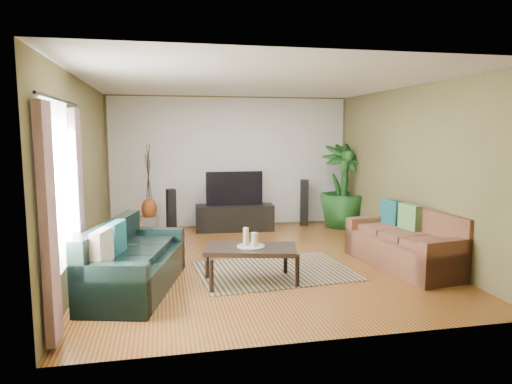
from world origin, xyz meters
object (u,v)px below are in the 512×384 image
object	(u,v)px
sofa_left	(136,257)
coffee_table	(251,265)
tv_stand	(235,218)
potted_plant	(343,186)
pedestal	(150,225)
vase	(149,209)
side_table	(126,237)
sofa_right	(405,238)
speaker_left	(171,212)
television	(234,188)
speaker_right	(304,203)

from	to	relation	value
sofa_left	coffee_table	bearing A→B (deg)	-76.42
tv_stand	potted_plant	xyz separation A→B (m)	(2.26, -0.10, 0.60)
sofa_left	pedestal	size ratio (longest dim) A/B	5.90
vase	side_table	bearing A→B (deg)	-103.82
vase	pedestal	bearing A→B (deg)	0.00
sofa_left	side_table	world-z (taller)	sofa_left
sofa_right	vase	size ratio (longest dim) A/B	4.48
sofa_left	speaker_left	bearing A→B (deg)	5.14
speaker_left	sofa_right	bearing A→B (deg)	-53.89
television	speaker_left	bearing A→B (deg)	-172.16
television	speaker_left	xyz separation A→B (m)	(-1.26, -0.17, -0.41)
speaker_left	speaker_right	distance (m)	2.82
speaker_right	vase	distance (m)	3.21
side_table	television	bearing A→B (deg)	33.17
coffee_table	sofa_left	bearing A→B (deg)	-166.98
sofa_right	tv_stand	bearing A→B (deg)	-154.20
sofa_left	pedestal	distance (m)	3.31
sofa_left	coffee_table	distance (m)	1.47
sofa_right	vase	bearing A→B (deg)	-138.33
speaker_left	pedestal	xyz separation A→B (m)	(-0.42, 0.25, -0.28)
pedestal	vase	xyz separation A→B (m)	(0.00, 0.00, 0.32)
coffee_table	tv_stand	xyz separation A→B (m)	(0.30, 3.22, 0.02)
side_table	coffee_table	bearing A→B (deg)	-48.20
sofa_right	television	distance (m)	3.66
television	sofa_right	bearing A→B (deg)	-55.51
speaker_right	pedestal	xyz separation A→B (m)	(-3.21, -0.13, -0.32)
pedestal	tv_stand	bearing A→B (deg)	-3.30
sofa_right	pedestal	world-z (taller)	sofa_right
sofa_left	potted_plant	xyz separation A→B (m)	(4.02, 3.10, 0.44)
tv_stand	pedestal	world-z (taller)	tv_stand
speaker_left	sofa_left	bearing A→B (deg)	-112.83
vase	coffee_table	bearing A→B (deg)	-67.45
coffee_table	speaker_right	distance (m)	3.92
potted_plant	vase	world-z (taller)	potted_plant
speaker_left	side_table	world-z (taller)	speaker_left
television	speaker_right	distance (m)	1.59
television	potted_plant	world-z (taller)	potted_plant
speaker_left	television	bearing A→B (deg)	-5.63
sofa_left	tv_stand	world-z (taller)	sofa_left
speaker_right	television	bearing A→B (deg)	-154.71
pedestal	vase	size ratio (longest dim) A/B	0.78
speaker_right	potted_plant	xyz separation A→B (m)	(0.73, -0.33, 0.38)
speaker_right	vase	xyz separation A→B (m)	(-3.21, -0.13, -0.01)
sofa_right	pedestal	distance (m)	4.84
pedestal	side_table	xyz separation A→B (m)	(-0.34, -1.40, 0.10)
pedestal	side_table	size ratio (longest dim) A/B	0.63
sofa_right	speaker_left	bearing A→B (deg)	-139.29
sofa_right	tv_stand	xyz separation A→B (m)	(-2.06, 2.97, -0.17)
television	pedestal	size ratio (longest dim) A/B	3.47
sofa_left	tv_stand	xyz separation A→B (m)	(1.76, 3.20, -0.17)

